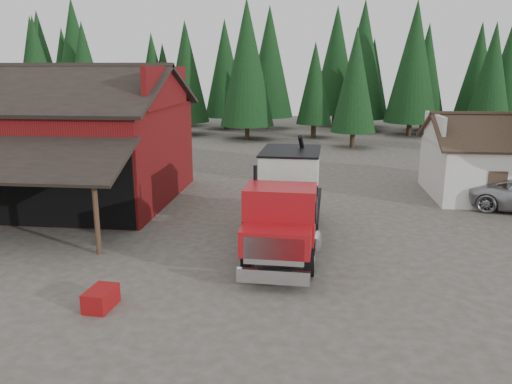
# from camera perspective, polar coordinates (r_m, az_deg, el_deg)

# --- Properties ---
(ground) EXTENTS (120.00, 120.00, 0.00)m
(ground) POSITION_cam_1_polar(r_m,az_deg,el_deg) (16.73, -2.31, -10.40)
(ground) COLOR #443E36
(ground) RESTS_ON ground
(red_barn) EXTENTS (12.80, 13.63, 7.18)m
(red_barn) POSITION_cam_1_polar(r_m,az_deg,el_deg) (28.62, -21.59, 4.53)
(red_barn) COLOR maroon
(red_barn) RESTS_ON ground
(farmhouse) EXTENTS (8.60, 6.42, 4.65)m
(farmhouse) POSITION_cam_1_polar(r_m,az_deg,el_deg) (30.47, 26.74, 2.57)
(farmhouse) COLOR silver
(farmhouse) RESTS_ON ground
(conifer_backdrop) EXTENTS (76.00, 16.00, 16.00)m
(conifer_backdrop) POSITION_cam_1_polar(r_m,az_deg,el_deg) (57.52, 4.01, 7.04)
(conifer_backdrop) COLOR black
(conifer_backdrop) RESTS_ON ground
(near_pine_a) EXTENTS (4.40, 4.40, 11.40)m
(near_pine_a) POSITION_cam_1_polar(r_m,az_deg,el_deg) (49.47, -23.69, 12.23)
(near_pine_a) COLOR #382619
(near_pine_a) RESTS_ON ground
(near_pine_b) EXTENTS (3.96, 3.96, 10.40)m
(near_pine_b) POSITION_cam_1_polar(r_m,az_deg,el_deg) (45.22, 11.26, 12.42)
(near_pine_b) COLOR #382619
(near_pine_b) RESTS_ON ground
(near_pine_d) EXTENTS (5.28, 5.28, 13.40)m
(near_pine_d) POSITION_cam_1_polar(r_m,az_deg,el_deg) (49.47, -1.04, 14.53)
(near_pine_d) COLOR #382619
(near_pine_d) RESTS_ON ground
(feed_truck) EXTENTS (2.82, 9.29, 4.15)m
(feed_truck) POSITION_cam_1_polar(r_m,az_deg,el_deg) (19.74, 3.58, -0.61)
(feed_truck) COLOR black
(feed_truck) RESTS_ON ground
(equip_box) EXTENTS (0.79, 1.16, 0.60)m
(equip_box) POSITION_cam_1_polar(r_m,az_deg,el_deg) (15.72, -17.31, -11.54)
(equip_box) COLOR maroon
(equip_box) RESTS_ON ground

